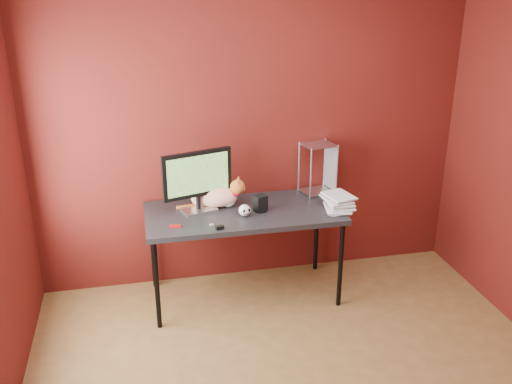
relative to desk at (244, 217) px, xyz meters
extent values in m
cube|color=#4A100E|center=(0.15, 0.38, 0.60)|extent=(3.50, 0.02, 2.60)
cube|color=black|center=(0.00, 0.00, 0.03)|extent=(1.50, 0.70, 0.04)
cylinder|color=black|center=(-0.70, -0.30, -0.34)|extent=(0.04, 0.04, 0.71)
cylinder|color=black|center=(0.70, -0.30, -0.34)|extent=(0.04, 0.04, 0.71)
cylinder|color=black|center=(-0.70, 0.30, -0.34)|extent=(0.04, 0.04, 0.71)
cylinder|color=black|center=(0.70, 0.30, -0.34)|extent=(0.04, 0.04, 0.71)
cube|color=#ADAEB2|center=(-0.34, 0.07, 0.06)|extent=(0.29, 0.24, 0.02)
cylinder|color=black|center=(-0.34, 0.07, 0.12)|extent=(0.04, 0.04, 0.11)
cube|color=black|center=(-0.34, 0.07, 0.35)|extent=(0.54, 0.19, 0.35)
cube|color=#1B4813|center=(-0.34, 0.07, 0.35)|extent=(0.47, 0.14, 0.29)
ellipsoid|color=#DD5F2E|center=(-0.20, 0.13, 0.13)|extent=(0.39, 0.28, 0.17)
ellipsoid|color=#DD5F2E|center=(-0.30, 0.16, 0.12)|extent=(0.21, 0.20, 0.14)
sphere|color=silver|center=(-0.10, 0.10, 0.11)|extent=(0.12, 0.12, 0.12)
sphere|color=#BE6125|center=(-0.03, 0.08, 0.22)|extent=(0.12, 0.12, 0.12)
cone|color=#BE6125|center=(-0.03, 0.05, 0.27)|extent=(0.04, 0.04, 0.05)
cone|color=#BE6125|center=(-0.02, 0.11, 0.27)|extent=(0.04, 0.04, 0.05)
cylinder|color=red|center=(-0.04, 0.09, 0.17)|extent=(0.08, 0.08, 0.01)
cylinder|color=#BE6125|center=(-0.41, 0.14, 0.07)|extent=(0.19, 0.06, 0.03)
ellipsoid|color=silver|center=(-0.01, -0.10, 0.10)|extent=(0.09, 0.09, 0.09)
ellipsoid|color=black|center=(-0.03, -0.14, 0.11)|extent=(0.02, 0.01, 0.03)
ellipsoid|color=black|center=(0.01, -0.14, 0.11)|extent=(0.02, 0.01, 0.03)
cube|color=black|center=(-0.01, -0.14, 0.08)|extent=(0.05, 0.01, 0.00)
cylinder|color=black|center=(0.13, -0.03, 0.06)|extent=(0.11, 0.11, 0.02)
cube|color=black|center=(0.13, -0.03, 0.12)|extent=(0.11, 0.11, 0.11)
imported|color=beige|center=(0.63, -0.11, 0.17)|extent=(0.23, 0.28, 0.25)
imported|color=beige|center=(0.63, -0.11, 0.42)|extent=(0.20, 0.26, 0.25)
imported|color=beige|center=(0.63, -0.11, 0.67)|extent=(0.19, 0.26, 0.25)
imported|color=beige|center=(0.63, -0.11, 0.92)|extent=(0.22, 0.27, 0.25)
imported|color=beige|center=(0.63, -0.11, 1.17)|extent=(0.24, 0.29, 0.25)
cylinder|color=#ADAEB2|center=(0.55, 0.15, 0.26)|extent=(0.01, 0.01, 0.42)
cylinder|color=#ADAEB2|center=(0.79, 0.15, 0.26)|extent=(0.01, 0.01, 0.42)
cylinder|color=#ADAEB2|center=(0.55, 0.35, 0.26)|extent=(0.01, 0.01, 0.42)
cylinder|color=#ADAEB2|center=(0.79, 0.35, 0.26)|extent=(0.01, 0.01, 0.42)
cube|color=#ADAEB2|center=(0.67, 0.25, 0.06)|extent=(0.28, 0.25, 0.01)
cube|color=#ADAEB2|center=(0.67, 0.25, 0.46)|extent=(0.28, 0.25, 0.01)
cube|color=#A90F0D|center=(-0.54, -0.19, 0.06)|extent=(0.08, 0.04, 0.02)
cube|color=black|center=(-0.23, -0.29, 0.06)|extent=(0.06, 0.04, 0.03)
cylinder|color=#ADAEB2|center=(-0.28, -0.21, 0.05)|extent=(0.04, 0.04, 0.00)
camera|label=1|loc=(-0.76, -3.94, 1.79)|focal=40.00mm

